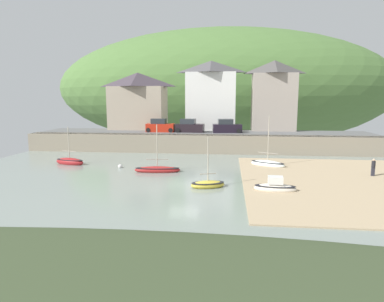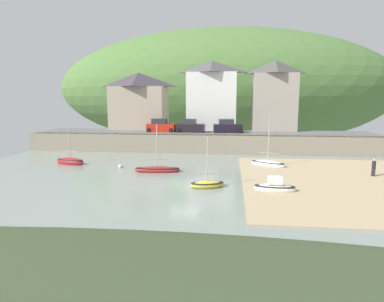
% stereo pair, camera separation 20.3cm
% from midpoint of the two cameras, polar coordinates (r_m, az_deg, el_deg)
% --- Properties ---
extents(ground, '(48.00, 41.00, 0.61)m').
position_cam_midpoint_polar(ground, '(19.33, -1.06, -12.38)').
color(ground, gray).
extents(quay_seawall, '(48.00, 9.40, 2.40)m').
position_cam_midpoint_polar(quay_seawall, '(45.44, 1.76, 1.52)').
color(quay_seawall, gray).
rests_on(quay_seawall, ground).
extents(hillside_backdrop, '(80.00, 44.00, 27.63)m').
position_cam_midpoint_polar(hillside_backdrop, '(82.67, 5.49, 10.56)').
color(hillside_backdrop, '#4F7439').
rests_on(hillside_backdrop, ground).
extents(waterfront_building_left, '(8.87, 5.74, 8.91)m').
position_cam_midpoint_polar(waterfront_building_left, '(54.59, -8.94, 8.51)').
color(waterfront_building_left, tan).
rests_on(waterfront_building_left, ground).
extents(waterfront_building_centre, '(7.86, 4.58, 10.61)m').
position_cam_midpoint_polar(waterfront_building_centre, '(52.69, 3.51, 9.52)').
color(waterfront_building_centre, silver).
rests_on(waterfront_building_centre, ground).
extents(waterfront_building_right, '(6.74, 4.65, 10.54)m').
position_cam_midpoint_polar(waterfront_building_right, '(53.03, 14.04, 9.25)').
color(waterfront_building_right, '#A29689').
rests_on(waterfront_building_right, ground).
extents(sailboat_far_left, '(4.66, 1.70, 4.88)m').
position_cam_midpoint_polar(sailboat_far_left, '(33.37, -5.76, -3.15)').
color(sailboat_far_left, '#A52322').
rests_on(sailboat_far_left, ground).
extents(rowboat_small_beached, '(3.13, 2.22, 4.31)m').
position_cam_midpoint_polar(rowboat_small_beached, '(27.57, 2.85, -5.71)').
color(rowboat_small_beached, gold).
rests_on(rowboat_small_beached, ground).
extents(fishing_boat_green, '(3.76, 2.03, 4.38)m').
position_cam_midpoint_polar(fishing_boat_green, '(39.51, -19.97, -1.68)').
color(fishing_boat_green, '#A42124').
rests_on(fishing_boat_green, ground).
extents(sailboat_blue_trim, '(3.34, 1.44, 1.39)m').
position_cam_midpoint_polar(sailboat_blue_trim, '(27.03, 14.17, -6.04)').
color(sailboat_blue_trim, silver).
rests_on(sailboat_blue_trim, ground).
extents(sailboat_nearest_shore, '(3.93, 2.94, 5.62)m').
position_cam_midpoint_polar(sailboat_nearest_shore, '(36.70, 12.99, -2.16)').
color(sailboat_nearest_shore, white).
rests_on(sailboat_nearest_shore, ground).
extents(parked_car_near_slipway, '(4.11, 1.82, 1.95)m').
position_cam_midpoint_polar(parked_car_near_slipway, '(49.32, -5.24, 4.22)').
color(parked_car_near_slipway, '#B52514').
rests_on(parked_car_near_slipway, ground).
extents(parked_car_by_wall, '(4.23, 2.04, 1.95)m').
position_cam_midpoint_polar(parked_car_by_wall, '(48.62, -0.23, 4.19)').
color(parked_car_by_wall, black).
rests_on(parked_car_by_wall, ground).
extents(parked_car_end_of_row, '(4.27, 2.17, 1.95)m').
position_cam_midpoint_polar(parked_car_end_of_row, '(48.27, 6.19, 4.11)').
color(parked_car_end_of_row, black).
rests_on(parked_car_end_of_row, ground).
extents(person_on_slipway, '(0.34, 0.34, 1.62)m').
position_cam_midpoint_polar(person_on_slipway, '(35.15, 28.79, -2.37)').
color(person_on_slipway, '#282833').
rests_on(person_on_slipway, ground).
extents(mooring_buoy, '(0.47, 0.47, 0.47)m').
position_cam_midpoint_polar(mooring_buoy, '(36.00, -11.99, -2.58)').
color(mooring_buoy, silver).
rests_on(mooring_buoy, ground).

